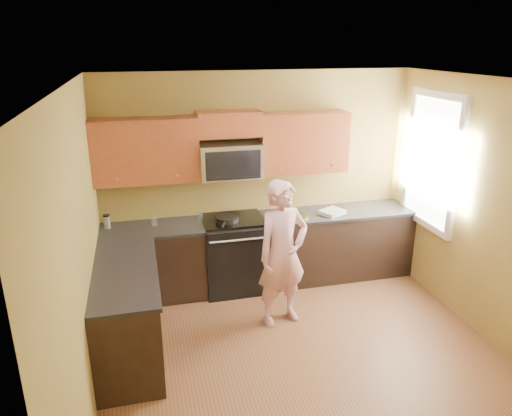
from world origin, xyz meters
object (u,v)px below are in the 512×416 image
object	(u,v)px
microwave	(230,177)
stove	(234,254)
woman	(283,254)
frying_pan	(227,221)
travel_mug	(108,228)
butter_tub	(303,220)

from	to	relation	value
microwave	stove	bearing A→B (deg)	-90.00
microwave	woman	xyz separation A→B (m)	(0.37, -1.01, -0.62)
frying_pan	microwave	bearing A→B (deg)	88.02
stove	woman	bearing A→B (deg)	-67.25
microwave	frying_pan	xyz separation A→B (m)	(-0.09, -0.19, -0.50)
woman	microwave	bearing A→B (deg)	95.82
travel_mug	stove	bearing A→B (deg)	-4.62
stove	woman	distance (m)	1.03
woman	butter_tub	distance (m)	0.86
microwave	frying_pan	world-z (taller)	microwave
microwave	butter_tub	xyz separation A→B (m)	(0.86, -0.31, -0.53)
woman	travel_mug	world-z (taller)	woman
woman	frying_pan	world-z (taller)	woman
microwave	frying_pan	size ratio (longest dim) A/B	1.55
frying_pan	travel_mug	size ratio (longest dim) A/B	2.88
butter_tub	travel_mug	world-z (taller)	travel_mug
frying_pan	travel_mug	xyz separation A→B (m)	(-1.41, 0.19, -0.03)
microwave	frying_pan	distance (m)	0.54
butter_tub	travel_mug	xyz separation A→B (m)	(-2.36, 0.30, 0.00)
microwave	woman	size ratio (longest dim) A/B	0.46
woman	stove	bearing A→B (deg)	98.39
stove	microwave	world-z (taller)	microwave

